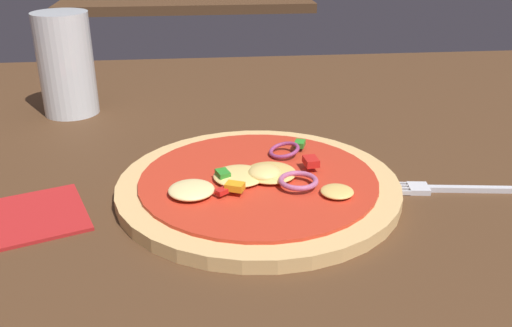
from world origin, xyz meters
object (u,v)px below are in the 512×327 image
fork (465,189)px  beer_glass (67,70)px  napkin (21,219)px  pizza (258,185)px

fork → beer_glass: bearing=146.6°
fork → napkin: bearing=-178.2°
fork → beer_glass: beer_glass is taller
pizza → fork: bearing=-5.2°
beer_glass → pizza: bearing=-49.4°
pizza → napkin: (-0.20, -0.03, -0.01)m
beer_glass → napkin: bearing=-87.8°
pizza → beer_glass: bearing=130.6°
pizza → fork: 0.19m
pizza → napkin: pizza is taller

